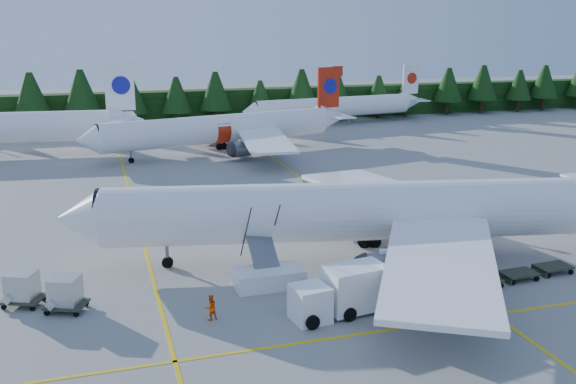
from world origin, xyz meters
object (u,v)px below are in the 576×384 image
object	(u,v)px
airliner_navy	(348,213)
airliner_red	(215,130)
service_truck	(340,292)
airstairs	(267,272)

from	to	relation	value
airliner_navy	airliner_red	world-z (taller)	airliner_navy
service_truck	airstairs	bearing A→B (deg)	108.63
airliner_red	airstairs	size ratio (longest dim) A/B	5.97
airstairs	service_truck	size ratio (longest dim) A/B	1.01
airliner_navy	service_truck	bearing A→B (deg)	-103.33
airliner_red	service_truck	xyz separation A→B (m)	(-2.30, -53.68, -1.99)
airliner_navy	airliner_red	distance (m)	45.16
airstairs	airliner_red	bearing A→B (deg)	82.71
airliner_red	service_truck	world-z (taller)	airliner_red
airstairs	airliner_navy	bearing A→B (deg)	19.19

